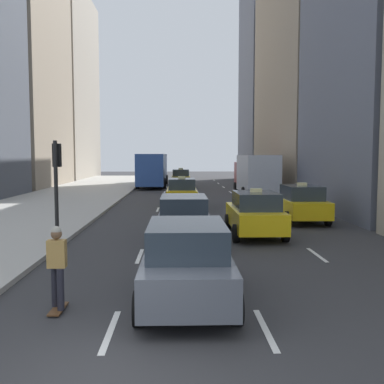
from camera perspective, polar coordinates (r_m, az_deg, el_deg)
The scene contains 13 objects.
sidewalk_left at distance 33.97m, azimuth -15.33°, elevation -0.65°, with size 8.00×66.00×0.15m, color #ADAAA3.
lane_markings at distance 29.08m, azimuth 1.44°, elevation -1.50°, with size 5.72×56.00×0.01m.
building_row_right at distance 35.86m, azimuth 17.08°, elevation 18.15°, with size 6.00×53.95×25.15m.
taxi_lead at distance 44.73m, azimuth -1.44°, elevation 1.81°, with size 2.02×4.40×1.87m.
taxi_second at distance 27.54m, azimuth -1.31°, elevation -0.02°, with size 2.02×4.40×1.87m.
taxi_third at distance 17.71m, azimuth 7.99°, elevation -2.71°, with size 2.02×4.40×1.87m.
taxi_fourth at distance 21.90m, azimuth 13.62°, elevation -1.38°, with size 2.02×4.40×1.87m.
sedan_black_near at distance 16.05m, azimuth -1.06°, elevation -3.46°, with size 2.02×4.61×1.72m.
sedan_silver_behind at distance 9.69m, azimuth -0.67°, elevation -8.83°, with size 2.02×4.49×1.75m.
city_bus at distance 45.40m, azimuth -5.00°, elevation 2.98°, with size 2.80×11.61×3.25m.
box_truck at distance 34.34m, azimuth 8.02°, elevation 2.26°, with size 2.58×8.40×3.15m.
skateboarder at distance 9.52m, azimuth -16.76°, elevation -8.81°, with size 0.36×0.80×1.75m.
traffic_light_pole at distance 14.50m, azimuth -16.81°, elevation 1.56°, with size 0.24×0.42×3.60m.
Camera 1 is at (1.04, -5.86, 3.16)m, focal length 42.00 mm.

